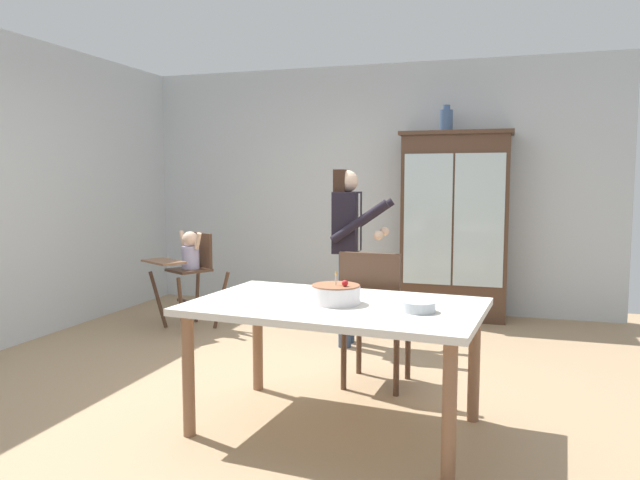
# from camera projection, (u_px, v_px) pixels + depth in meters

# --- Properties ---
(ground_plane) EXTENTS (6.24, 6.24, 0.00)m
(ground_plane) POSITION_uv_depth(u_px,v_px,m) (290.00, 379.00, 4.40)
(ground_plane) COLOR tan
(wall_back) EXTENTS (5.32, 0.06, 2.70)m
(wall_back) POSITION_uv_depth(u_px,v_px,m) (370.00, 188.00, 6.76)
(wall_back) COLOR silver
(wall_back) RESTS_ON ground_plane
(china_cabinet) EXTENTS (1.13, 0.48, 1.93)m
(china_cabinet) POSITION_uv_depth(u_px,v_px,m) (455.00, 225.00, 6.27)
(china_cabinet) COLOR #4C3323
(china_cabinet) RESTS_ON ground_plane
(ceramic_vase) EXTENTS (0.13, 0.13, 0.27)m
(ceramic_vase) POSITION_uv_depth(u_px,v_px,m) (446.00, 120.00, 6.19)
(ceramic_vase) COLOR #3D567F
(ceramic_vase) RESTS_ON china_cabinet
(high_chair_with_toddler) EXTENTS (0.78, 0.84, 0.95)m
(high_chair_with_toddler) POSITION_uv_depth(u_px,v_px,m) (189.00, 262.00, 5.85)
(high_chair_with_toddler) COLOR #4C3323
(high_chair_with_toddler) RESTS_ON ground_plane
(adult_person) EXTENTS (0.52, 0.51, 1.53)m
(adult_person) POSITION_uv_depth(u_px,v_px,m) (348.00, 235.00, 5.22)
(adult_person) COLOR #33425B
(adult_person) RESTS_ON ground_plane
(dining_table) EXTENTS (1.71, 1.14, 0.74)m
(dining_table) POSITION_uv_depth(u_px,v_px,m) (336.00, 317.00, 3.47)
(dining_table) COLOR silver
(dining_table) RESTS_ON ground_plane
(birthday_cake) EXTENTS (0.28, 0.28, 0.19)m
(birthday_cake) POSITION_uv_depth(u_px,v_px,m) (336.00, 294.00, 3.44)
(birthday_cake) COLOR white
(birthday_cake) RESTS_ON dining_table
(serving_bowl) EXTENTS (0.18, 0.18, 0.05)m
(serving_bowl) POSITION_uv_depth(u_px,v_px,m) (419.00, 307.00, 3.23)
(serving_bowl) COLOR #B2BCC6
(serving_bowl) RESTS_ON dining_table
(dining_chair_far_side) EXTENTS (0.46, 0.46, 0.96)m
(dining_chair_far_side) POSITION_uv_depth(u_px,v_px,m) (373.00, 310.00, 4.14)
(dining_chair_far_side) COLOR #4C3323
(dining_chair_far_side) RESTS_ON ground_plane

